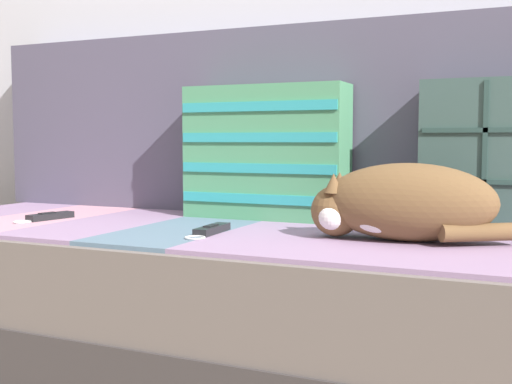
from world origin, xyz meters
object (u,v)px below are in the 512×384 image
game_remote_far (48,217)px  throw_pillow_striped (266,152)px  couch (242,296)px  sleeping_cat (398,204)px  game_remote_near (211,230)px

game_remote_far → throw_pillow_striped: bearing=27.2°
couch → throw_pillow_striped: 0.42m
throw_pillow_striped → sleeping_cat: bearing=-30.5°
sleeping_cat → game_remote_far: sleeping_cat is taller
throw_pillow_striped → couch: bearing=-85.2°
couch → game_remote_near: size_ratio=11.02×
game_remote_far → sleeping_cat: bearing=1.6°
couch → throw_pillow_striped: throw_pillow_striped is taller
game_remote_near → game_remote_far: (-0.55, 0.05, -0.00)m
sleeping_cat → game_remote_near: 0.45m
throw_pillow_striped → game_remote_near: 0.38m
couch → game_remote_far: game_remote_far is taller
throw_pillow_striped → game_remote_near: throw_pillow_striped is taller
throw_pillow_striped → sleeping_cat: size_ratio=1.04×
sleeping_cat → couch: bearing=171.3°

